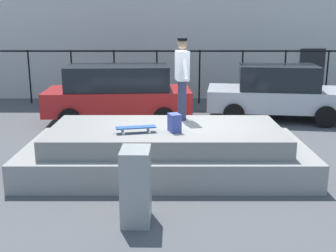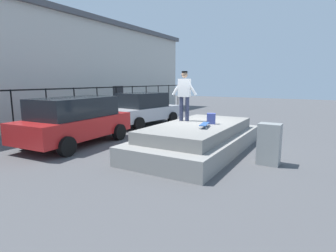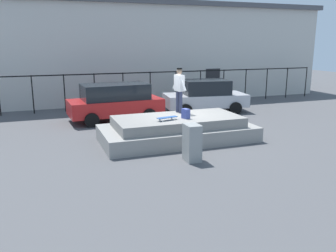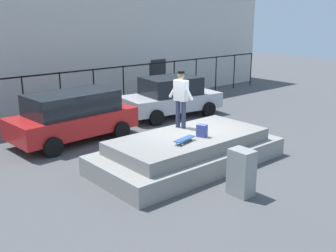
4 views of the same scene
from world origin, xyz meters
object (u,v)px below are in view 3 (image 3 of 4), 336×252
object	(u,v)px
utility_box	(192,143)
skateboard	(167,118)
car_silver_sedan_mid	(205,96)
backpack	(186,114)
skateboarder	(179,87)
car_red_hatchback_near	(115,101)

from	to	relation	value
utility_box	skateboard	bearing A→B (deg)	95.07
utility_box	car_silver_sedan_mid	bearing A→B (deg)	62.20
backpack	utility_box	bearing A→B (deg)	143.89
backpack	utility_box	xyz separation A→B (m)	(-0.62, -1.98, -0.51)
skateboard	utility_box	distance (m)	1.96
backpack	car_silver_sedan_mid	distance (m)	6.13
skateboarder	car_silver_sedan_mid	xyz separation A→B (m)	(3.13, 4.05, -1.07)
skateboarder	backpack	world-z (taller)	skateboarder
skateboard	utility_box	size ratio (longest dim) A/B	0.68
car_red_hatchback_near	skateboarder	bearing A→B (deg)	-63.13
car_red_hatchback_near	backpack	bearing A→B (deg)	-70.73
skateboard	car_red_hatchback_near	distance (m)	4.85
skateboard	car_silver_sedan_mid	xyz separation A→B (m)	(4.06, 5.23, -0.15)
skateboarder	car_silver_sedan_mid	size ratio (longest dim) A/B	0.39
car_red_hatchback_near	utility_box	world-z (taller)	car_red_hatchback_near
car_silver_sedan_mid	utility_box	world-z (taller)	car_silver_sedan_mid
skateboard	backpack	size ratio (longest dim) A/B	2.23
skateboarder	backpack	size ratio (longest dim) A/B	4.89
backpack	utility_box	distance (m)	2.14
car_red_hatchback_near	car_silver_sedan_mid	distance (m)	4.98
skateboard	backpack	bearing A→B (deg)	5.73
car_red_hatchback_near	car_silver_sedan_mid	size ratio (longest dim) A/B	0.98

